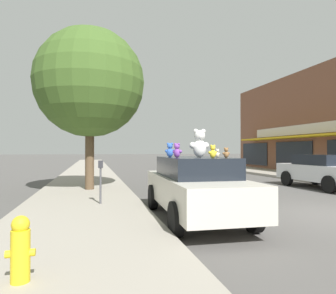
# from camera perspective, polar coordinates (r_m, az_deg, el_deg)

# --- Properties ---
(sidewalk_near) EXTENTS (3.51, 90.00, 0.16)m
(sidewalk_near) POSITION_cam_1_polar(r_m,az_deg,el_deg) (6.85, -16.57, -14.58)
(sidewalk_near) COLOR gray
(sidewalk_near) RESTS_ON ground_plane
(plush_art_car) EXTENTS (2.04, 4.79, 1.56)m
(plush_art_car) POSITION_cam_1_polar(r_m,az_deg,el_deg) (7.67, 5.13, -7.34)
(plush_art_car) COLOR beige
(plush_art_car) RESTS_ON ground_plane
(teddy_bear_giant) EXTENTS (0.52, 0.32, 0.72)m
(teddy_bear_giant) POSITION_cam_1_polar(r_m,az_deg,el_deg) (7.67, 6.02, 0.65)
(teddy_bear_giant) COLOR white
(teddy_bear_giant) RESTS_ON plush_art_car
(teddy_bear_purple) EXTENTS (0.24, 0.24, 0.35)m
(teddy_bear_purple) POSITION_cam_1_polar(r_m,az_deg,el_deg) (7.29, 1.73, -0.68)
(teddy_bear_purple) COLOR purple
(teddy_bear_purple) RESTS_ON plush_art_car
(teddy_bear_blue) EXTENTS (0.28, 0.22, 0.38)m
(teddy_bear_blue) POSITION_cam_1_polar(r_m,az_deg,el_deg) (7.82, 0.37, -0.60)
(teddy_bear_blue) COLOR blue
(teddy_bear_blue) RESTS_ON plush_art_car
(teddy_bear_brown) EXTENTS (0.19, 0.12, 0.25)m
(teddy_bear_brown) POSITION_cam_1_polar(r_m,az_deg,el_deg) (7.22, 11.02, -1.08)
(teddy_bear_brown) COLOR olive
(teddy_bear_brown) RESTS_ON plush_art_car
(teddy_bear_cream) EXTENTS (0.16, 0.11, 0.21)m
(teddy_bear_cream) POSITION_cam_1_polar(r_m,az_deg,el_deg) (7.53, 9.38, -1.18)
(teddy_bear_cream) COLOR beige
(teddy_bear_cream) RESTS_ON plush_art_car
(teddy_bear_yellow) EXTENTS (0.23, 0.15, 0.30)m
(teddy_bear_yellow) POSITION_cam_1_polar(r_m,az_deg,el_deg) (6.91, 8.53, -0.88)
(teddy_bear_yellow) COLOR yellow
(teddy_bear_yellow) RESTS_ON plush_art_car
(parked_car_far_center) EXTENTS (1.90, 4.39, 1.54)m
(parked_car_far_center) POSITION_cam_1_polar(r_m,az_deg,el_deg) (15.34, 27.26, -3.97)
(parked_car_far_center) COLOR silver
(parked_car_far_center) RESTS_ON ground_plane
(street_tree) EXTENTS (4.41, 4.41, 6.52)m
(street_tree) POSITION_cam_1_polar(r_m,az_deg,el_deg) (12.80, -14.67, 11.71)
(street_tree) COLOR brown
(street_tree) RESTS_ON sidewalk_near
(fire_hydrant) EXTENTS (0.33, 0.22, 0.79)m
(fire_hydrant) POSITION_cam_1_polar(r_m,az_deg,el_deg) (4.16, -26.29, -16.98)
(fire_hydrant) COLOR yellow
(fire_hydrant) RESTS_ON sidewalk_near
(parking_meter) EXTENTS (0.14, 0.10, 1.27)m
(parking_meter) POSITION_cam_1_polar(r_m,az_deg,el_deg) (9.08, -12.73, -5.43)
(parking_meter) COLOR #4C4C51
(parking_meter) RESTS_ON sidewalk_near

